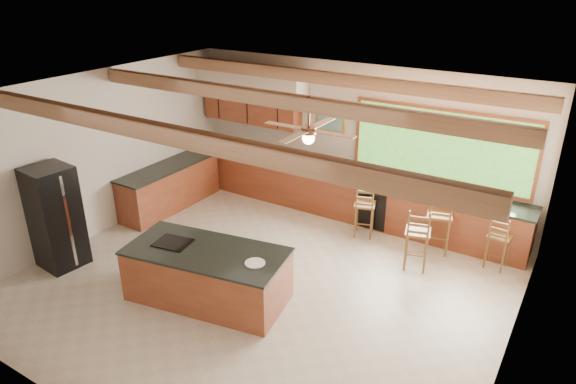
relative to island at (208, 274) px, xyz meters
The scene contains 9 objects.
ground 1.00m from the island, 58.19° to the left, with size 7.20×7.20×0.00m, color beige.
room_shell 2.31m from the island, 77.78° to the left, with size 7.27×6.54×3.02m.
counter_run 3.31m from the island, 95.94° to the left, with size 7.12×3.10×1.23m.
island is the anchor object (origin of this frame).
refrigerator 2.83m from the island, 169.03° to the right, with size 0.74×0.73×1.74m.
bar_stool_a 3.26m from the island, 69.04° to the left, with size 0.47×0.47×1.04m.
bar_stool_b 3.40m from the island, 45.77° to the left, with size 0.49×0.49×1.11m.
bar_stool_c 4.04m from the island, 51.58° to the left, with size 0.52×0.52×1.19m.
bar_stool_d 4.73m from the island, 42.04° to the left, with size 0.38×0.38×0.97m.
Camera 1 is at (3.99, -5.68, 4.61)m, focal length 32.00 mm.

